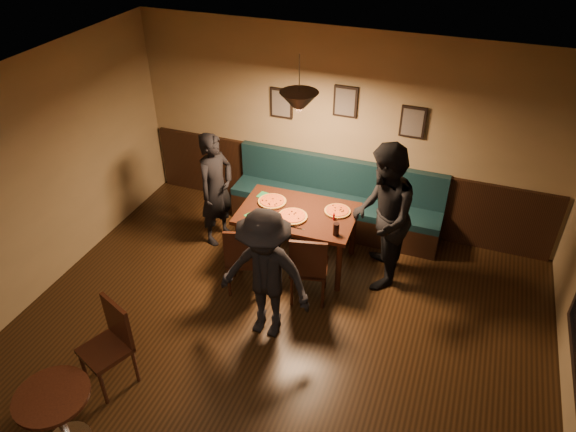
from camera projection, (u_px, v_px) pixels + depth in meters
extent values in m
plane|color=black|center=(242.00, 401.00, 5.32)|extent=(7.00, 7.00, 0.00)
plane|color=silver|center=(223.00, 151.00, 3.74)|extent=(7.00, 7.00, 0.00)
plane|color=#8C704F|center=(344.00, 132.00, 7.24)|extent=(6.00, 0.00, 6.00)
cube|color=black|center=(340.00, 189.00, 7.73)|extent=(5.88, 0.06, 1.00)
cube|color=black|center=(282.00, 103.00, 7.31)|extent=(0.32, 0.04, 0.42)
cube|color=black|center=(345.00, 102.00, 6.97)|extent=(0.32, 0.04, 0.42)
cube|color=black|center=(413.00, 122.00, 6.79)|extent=(0.32, 0.04, 0.42)
cone|color=black|center=(299.00, 103.00, 5.90)|extent=(0.44, 0.44, 0.25)
cube|color=black|center=(297.00, 237.00, 6.94)|extent=(1.50, 0.99, 0.79)
imported|color=black|center=(216.00, 189.00, 7.13)|extent=(0.53, 0.67, 1.62)
imported|color=black|center=(382.00, 217.00, 6.34)|extent=(0.88, 1.04, 1.89)
imported|color=black|center=(265.00, 276.00, 5.67)|extent=(1.06, 0.63, 1.62)
cylinder|color=gold|center=(272.00, 201.00, 6.88)|extent=(0.43, 0.43, 0.04)
cylinder|color=#C48925|center=(292.00, 217.00, 6.59)|extent=(0.48, 0.48, 0.04)
cylinder|color=gold|center=(337.00, 211.00, 6.70)|extent=(0.36, 0.36, 0.04)
cylinder|color=black|center=(336.00, 229.00, 6.27)|extent=(0.09, 0.09, 0.16)
cylinder|color=#98050E|center=(334.00, 216.00, 6.54)|extent=(0.03, 0.03, 0.11)
cube|color=#1C6A34|center=(264.00, 195.00, 7.04)|extent=(0.18, 0.18, 0.01)
cube|color=#1F7733|center=(252.00, 216.00, 6.65)|extent=(0.19, 0.19, 0.01)
cube|color=silver|center=(290.00, 227.00, 6.45)|extent=(0.19, 0.03, 0.00)
cylinder|color=black|center=(61.00, 420.00, 4.75)|extent=(0.75, 0.75, 0.69)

